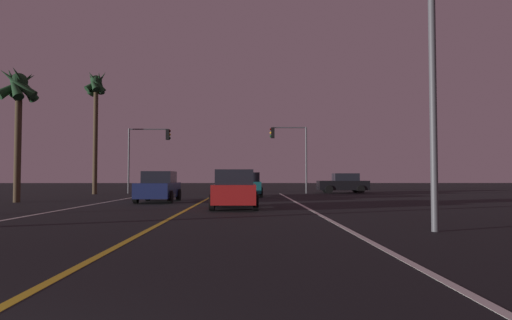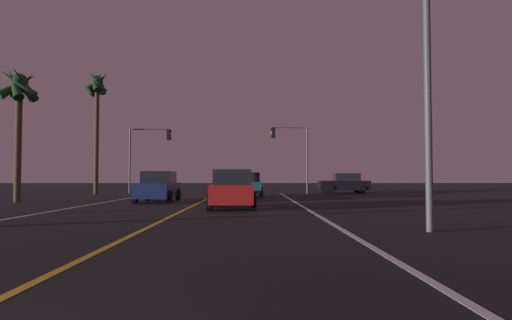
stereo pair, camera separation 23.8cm
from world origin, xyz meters
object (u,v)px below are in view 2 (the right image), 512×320
car_ahead_far (248,185)px  car_crossing_side (344,183)px  car_oncoming (158,187)px  palm_tree_left_far (97,96)px  traffic_light_near_right (290,144)px  street_lamp_right_near (404,11)px  traffic_light_near_left (150,145)px  car_lead_same_lane (233,190)px  palm_tree_left_mid (19,94)px

car_ahead_far → car_crossing_side: (8.28, 6.89, 0.00)m
car_crossing_side → car_ahead_far: bearing=39.8°
car_oncoming → palm_tree_left_far: (-7.42, 11.23, 7.18)m
car_crossing_side → traffic_light_near_right: size_ratio=0.76×
traffic_light_near_right → street_lamp_right_near: (0.73, -26.01, 1.46)m
traffic_light_near_left → car_crossing_side: bearing=3.4°
car_lead_same_lane → street_lamp_right_near: 10.73m
car_lead_same_lane → car_oncoming: same height
car_lead_same_lane → traffic_light_near_right: bearing=-12.8°
car_oncoming → street_lamp_right_near: bearing=34.2°
car_oncoming → traffic_light_near_left: 13.43m
traffic_light_near_right → palm_tree_left_far: (-15.84, -1.35, 3.83)m
traffic_light_near_right → street_lamp_right_near: 26.07m
car_lead_same_lane → car_oncoming: bearing=40.7°
car_ahead_far → street_lamp_right_near: bearing=-168.2°
traffic_light_near_right → palm_tree_left_far: bearing=4.9°
car_crossing_side → traffic_light_near_left: 16.97m
car_ahead_far → car_crossing_side: bearing=-50.2°
street_lamp_right_near → palm_tree_left_mid: street_lamp_right_near is taller
traffic_light_near_right → traffic_light_near_left: traffic_light_near_right is taller
car_lead_same_lane → palm_tree_left_mid: bearing=68.3°
car_lead_same_lane → street_lamp_right_near: bearing=-150.3°
car_ahead_far → palm_tree_left_mid: (-12.60, -7.00, 5.14)m
traffic_light_near_right → palm_tree_left_mid: size_ratio=0.75×
traffic_light_near_right → palm_tree_left_mid: (-16.07, -12.89, 1.79)m
car_lead_same_lane → palm_tree_left_far: 21.40m
traffic_light_near_left → palm_tree_left_far: bearing=-161.5°
car_oncoming → palm_tree_left_mid: (-7.66, -0.32, 5.14)m
car_crossing_side → street_lamp_right_near: (-4.08, -27.01, 4.81)m
car_oncoming → traffic_light_near_left: (-3.40, 12.57, 3.26)m
car_ahead_far → traffic_light_near_left: bearing=54.8°
car_ahead_far → palm_tree_left_mid: size_ratio=0.57×
traffic_light_near_right → street_lamp_right_near: size_ratio=0.63×
car_oncoming → car_crossing_side: (13.22, 13.57, 0.00)m
car_lead_same_lane → street_lamp_right_near: size_ratio=0.48×
traffic_light_near_left → palm_tree_left_mid: palm_tree_left_mid is taller
car_lead_same_lane → car_oncoming: (-4.40, 5.11, 0.00)m
traffic_light_near_right → street_lamp_right_near: bearing=91.6°
car_ahead_far → traffic_light_near_right: (3.47, 5.90, 3.35)m
traffic_light_near_right → traffic_light_near_left: 11.82m
palm_tree_left_far → car_crossing_side: bearing=6.5°
palm_tree_left_mid → traffic_light_near_right: bearing=38.7°
traffic_light_near_right → traffic_light_near_left: (-11.82, -0.00, -0.09)m
street_lamp_right_near → palm_tree_left_mid: bearing=-38.0°
car_ahead_far → traffic_light_near_left: 10.73m
car_lead_same_lane → car_crossing_side: same height
car_crossing_side → palm_tree_left_far: palm_tree_left_far is taller
car_oncoming → palm_tree_left_far: size_ratio=0.42×
street_lamp_right_near → traffic_light_near_right: bearing=-88.4°
street_lamp_right_near → palm_tree_left_mid: (-16.80, 13.12, 0.33)m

